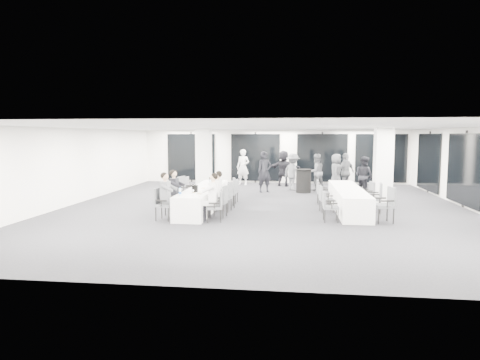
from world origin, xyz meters
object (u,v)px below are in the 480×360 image
at_px(standing_guest_b, 316,170).
at_px(cocktail_table, 303,181).
at_px(chair_main_left_second, 171,197).
at_px(chair_main_left_far, 190,188).
at_px(standing_guest_g, 243,165).
at_px(standing_guest_e, 336,170).
at_px(chair_main_right_mid, 226,195).
at_px(chair_side_right_far, 368,192).
at_px(standing_guest_c, 293,169).
at_px(chair_main_left_mid, 179,194).
at_px(chair_side_right_near, 386,202).
at_px(standing_guest_d, 346,170).
at_px(chair_main_right_fourth, 230,191).
at_px(chair_side_right_mid, 376,196).
at_px(standing_guest_a, 265,169).
at_px(ice_bucket_far, 212,180).
at_px(banquet_table_main, 204,198).
at_px(chair_side_left_mid, 324,197).
at_px(chair_side_left_near, 328,205).
at_px(chair_main_right_second, 221,199).
at_px(chair_main_right_far, 234,189).
at_px(chair_main_right_near, 217,205).
at_px(chair_main_left_fourth, 185,189).
at_px(ice_bucket_near, 195,189).
at_px(banquet_table_side, 348,199).
at_px(standing_guest_f, 284,166).
at_px(chair_main_left_near, 162,202).
at_px(standing_guest_h, 364,173).
at_px(chair_side_left_far, 321,190).

bearing_deg(standing_guest_b, cocktail_table, 27.55).
bearing_deg(chair_main_left_second, chair_main_left_far, -174.88).
bearing_deg(cocktail_table, standing_guest_g, 138.69).
bearing_deg(standing_guest_e, chair_main_right_mid, 155.08).
bearing_deg(chair_side_right_far, standing_guest_c, 25.04).
height_order(chair_main_left_mid, chair_side_right_near, chair_side_right_near).
distance_m(chair_side_right_near, standing_guest_d, 6.87).
bearing_deg(chair_main_right_fourth, chair_side_right_mid, -108.76).
relative_size(standing_guest_a, ice_bucket_far, 8.40).
relative_size(banquet_table_main, chair_side_right_near, 4.81).
bearing_deg(chair_side_left_mid, standing_guest_b, 171.54).
relative_size(chair_main_left_far, chair_side_left_near, 1.08).
xyz_separation_m(chair_main_left_mid, chair_main_right_second, (1.67, -1.15, 0.03)).
bearing_deg(standing_guest_g, chair_main_right_far, -71.12).
distance_m(chair_side_left_mid, ice_bucket_far, 4.21).
height_order(chair_main_right_near, standing_guest_b, standing_guest_b).
relative_size(chair_main_right_near, standing_guest_b, 0.47).
bearing_deg(cocktail_table, standing_guest_c, 121.22).
distance_m(chair_main_left_fourth, standing_guest_c, 6.15).
bearing_deg(chair_side_right_mid, standing_guest_b, 23.85).
height_order(chair_main_left_far, chair_main_right_near, chair_main_left_far).
height_order(chair_main_right_near, ice_bucket_near, ice_bucket_near).
bearing_deg(banquet_table_side, standing_guest_f, 109.37).
height_order(chair_main_right_second, standing_guest_d, standing_guest_d).
xyz_separation_m(chair_main_right_far, standing_guest_f, (1.75, 5.56, 0.50)).
relative_size(chair_side_left_mid, ice_bucket_near, 3.90).
relative_size(cocktail_table, standing_guest_d, 0.53).
relative_size(cocktail_table, chair_main_left_far, 1.08).
distance_m(chair_main_right_near, chair_main_right_mid, 1.72).
bearing_deg(cocktail_table, chair_main_left_near, -122.73).
bearing_deg(standing_guest_g, standing_guest_e, -3.20).
xyz_separation_m(chair_main_left_second, standing_guest_b, (4.92, 6.68, 0.40)).
xyz_separation_m(chair_main_right_mid, standing_guest_f, (1.74, 7.41, 0.46)).
bearing_deg(ice_bucket_far, standing_guest_a, 63.48).
bearing_deg(chair_main_left_near, chair_main_left_far, -172.20).
height_order(banquet_table_side, chair_main_left_far, chair_main_left_far).
bearing_deg(chair_main_right_far, chair_main_right_second, -175.60).
xyz_separation_m(standing_guest_b, standing_guest_h, (1.89, -1.60, -0.01)).
height_order(chair_main_right_second, chair_side_right_mid, chair_side_right_mid).
bearing_deg(chair_main_right_far, standing_guest_b, -34.35).
distance_m(banquet_table_main, chair_main_right_second, 1.58).
bearing_deg(standing_guest_h, standing_guest_g, 17.44).
bearing_deg(standing_guest_b, ice_bucket_near, 30.40).
distance_m(chair_main_left_near, ice_bucket_far, 3.36).
height_order(chair_main_right_second, standing_guest_e, standing_guest_e).
bearing_deg(chair_side_left_near, chair_side_left_far, 178.13).
bearing_deg(chair_main_right_near, standing_guest_b, -35.02).
relative_size(chair_main_right_far, chair_side_right_near, 0.85).
xyz_separation_m(standing_guest_c, standing_guest_g, (-2.53, 1.86, 0.07)).
xyz_separation_m(chair_main_left_mid, ice_bucket_far, (0.90, 1.39, 0.34)).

